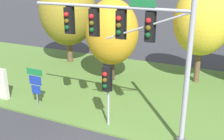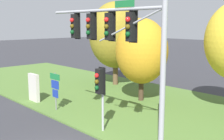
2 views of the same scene
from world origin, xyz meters
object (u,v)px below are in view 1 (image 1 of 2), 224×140
Objects in this scene: traffic_signal_mast at (132,38)px; info_kiosk at (0,83)px; tree_left_of_mast at (112,32)px; route_sign_post at (35,82)px; tree_nearest_road at (68,11)px; pedestrian_signal_near_kerb at (107,83)px; tree_behind_signpost at (202,21)px.

traffic_signal_mast reaches higher than info_kiosk.
tree_left_of_mast is at bearing 121.58° from traffic_signal_mast.
tree_nearest_road is at bearing 109.57° from route_sign_post.
pedestrian_signal_near_kerb is 11.17m from tree_nearest_road.
traffic_signal_mast is 3.23× the size of route_sign_post.
pedestrian_signal_near_kerb is at bearing -3.98° from route_sign_post.
tree_behind_signpost is at bearing -1.38° from tree_nearest_road.
tree_behind_signpost is (1.90, 7.94, -0.37)m from traffic_signal_mast.
info_kiosk is (-10.42, -7.60, -3.33)m from tree_behind_signpost.
tree_nearest_road reaches higher than pedestrian_signal_near_kerb.
tree_left_of_mast is (-2.37, 5.84, 1.08)m from pedestrian_signal_near_kerb.
info_kiosk is at bearing -143.90° from tree_behind_signpost.
route_sign_post is 0.35× the size of tree_behind_signpost.
traffic_signal_mast is 3.96× the size of info_kiosk.
tree_behind_signpost reaches higher than pedestrian_signal_near_kerb.
tree_behind_signpost is (10.47, -0.25, -0.02)m from tree_nearest_road.
tree_nearest_road is 1.26× the size of tree_left_of_mast.
traffic_signal_mast reaches higher than pedestrian_signal_near_kerb.
tree_nearest_road is (-8.57, 8.19, -0.35)m from traffic_signal_mast.
tree_left_of_mast reaches higher than route_sign_post.
route_sign_post is 8.81m from tree_nearest_road.
pedestrian_signal_near_kerb is at bearing -48.06° from tree_nearest_road.
traffic_signal_mast is 1.05× the size of tree_nearest_road.
pedestrian_signal_near_kerb reaches higher than info_kiosk.
traffic_signal_mast is 11.86m from tree_nearest_road.
tree_behind_signpost is 3.49× the size of info_kiosk.
tree_left_of_mast is (2.18, 5.52, 1.95)m from route_sign_post.
tree_nearest_road reaches higher than tree_behind_signpost.
traffic_signal_mast is at bearing -58.42° from tree_left_of_mast.
tree_behind_signpost is at bearing 44.77° from route_sign_post.
tree_left_of_mast is (-3.59, 5.85, -1.22)m from traffic_signal_mast.
tree_behind_signpost is (5.49, 2.09, 0.85)m from tree_left_of_mast.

